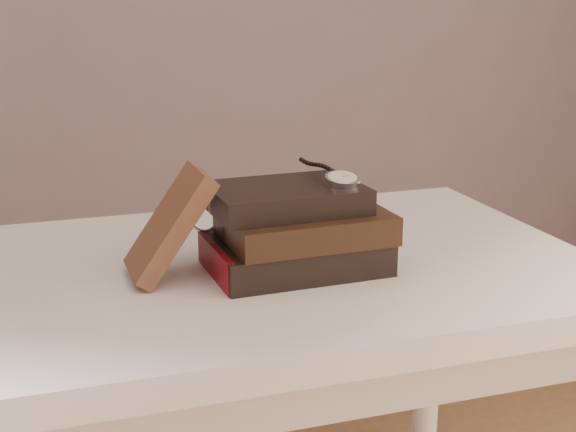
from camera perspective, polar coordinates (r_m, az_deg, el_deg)
name	(u,v)px	position (r m, az deg, el deg)	size (l,w,h in m)	color
table	(233,326)	(1.17, -3.86, -7.65)	(1.00, 0.60, 0.75)	white
book_stack	(296,231)	(1.10, 0.56, -1.02)	(0.24, 0.17, 0.12)	black
journal	(170,224)	(1.07, -8.20, -0.58)	(0.02, 0.10, 0.16)	#492B1C
pocket_watch	(339,178)	(1.10, 3.59, 2.67)	(0.05, 0.15, 0.02)	silver
eyeglasses	(221,213)	(1.14, -4.70, 0.19)	(0.10, 0.11, 0.05)	silver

